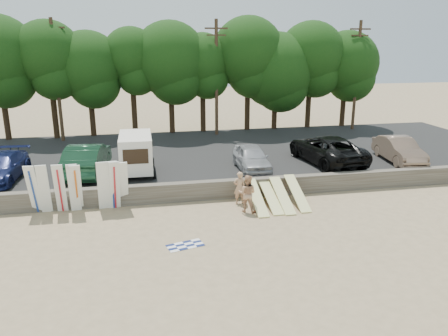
{
  "coord_description": "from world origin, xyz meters",
  "views": [
    {
      "loc": [
        -4.2,
        -18.57,
        8.13
      ],
      "look_at": [
        0.05,
        3.0,
        1.67
      ],
      "focal_mm": 35.0,
      "sensor_mm": 36.0,
      "label": 1
    }
  ],
  "objects_px": {
    "car_4": "(399,150)",
    "beachgoer_b": "(247,194)",
    "car_0": "(2,167)",
    "beachgoer_a": "(239,188)",
    "car_3": "(326,149)",
    "car_2": "(252,158)",
    "car_1": "(87,159)",
    "cooler": "(254,198)",
    "box_trailer": "(136,152)"
  },
  "relations": [
    {
      "from": "car_2",
      "to": "car_3",
      "type": "bearing_deg",
      "value": 10.18
    },
    {
      "from": "car_1",
      "to": "beachgoer_b",
      "type": "height_order",
      "value": "car_1"
    },
    {
      "from": "car_0",
      "to": "box_trailer",
      "type": "bearing_deg",
      "value": 3.09
    },
    {
      "from": "car_2",
      "to": "beachgoer_b",
      "type": "xyz_separation_m",
      "value": [
        -1.43,
        -4.66,
        -0.5
      ]
    },
    {
      "from": "box_trailer",
      "to": "beachgoer_b",
      "type": "bearing_deg",
      "value": -44.71
    },
    {
      "from": "car_0",
      "to": "car_3",
      "type": "relative_size",
      "value": 0.8
    },
    {
      "from": "car_0",
      "to": "car_3",
      "type": "bearing_deg",
      "value": 4.6
    },
    {
      "from": "box_trailer",
      "to": "car_0",
      "type": "height_order",
      "value": "box_trailer"
    },
    {
      "from": "car_0",
      "to": "cooler",
      "type": "height_order",
      "value": "car_0"
    },
    {
      "from": "car_4",
      "to": "beachgoer_b",
      "type": "xyz_separation_m",
      "value": [
        -11.06,
        -4.66,
        -0.54
      ]
    },
    {
      "from": "box_trailer",
      "to": "car_4",
      "type": "distance_m",
      "value": 16.33
    },
    {
      "from": "car_0",
      "to": "car_4",
      "type": "xyz_separation_m",
      "value": [
        23.59,
        -0.79,
        0.06
      ]
    },
    {
      "from": "box_trailer",
      "to": "beachgoer_a",
      "type": "height_order",
      "value": "box_trailer"
    },
    {
      "from": "car_2",
      "to": "car_4",
      "type": "distance_m",
      "value": 9.62
    },
    {
      "from": "car_0",
      "to": "car_2",
      "type": "bearing_deg",
      "value": 1.4
    },
    {
      "from": "beachgoer_b",
      "to": "car_0",
      "type": "bearing_deg",
      "value": 2.53
    },
    {
      "from": "car_4",
      "to": "beachgoer_b",
      "type": "bearing_deg",
      "value": -150.77
    },
    {
      "from": "beachgoer_a",
      "to": "car_0",
      "type": "bearing_deg",
      "value": -16.08
    },
    {
      "from": "car_2",
      "to": "car_4",
      "type": "bearing_deg",
      "value": 1.41
    },
    {
      "from": "beachgoer_a",
      "to": "beachgoer_b",
      "type": "bearing_deg",
      "value": 97.98
    },
    {
      "from": "car_4",
      "to": "cooler",
      "type": "distance_m",
      "value": 10.96
    },
    {
      "from": "car_3",
      "to": "car_4",
      "type": "bearing_deg",
      "value": 163.31
    },
    {
      "from": "car_1",
      "to": "car_3",
      "type": "distance_m",
      "value": 14.52
    },
    {
      "from": "car_0",
      "to": "cooler",
      "type": "xyz_separation_m",
      "value": [
        13.24,
        -4.15,
        -1.26
      ]
    },
    {
      "from": "beachgoer_b",
      "to": "car_1",
      "type": "bearing_deg",
      "value": -9.35
    },
    {
      "from": "car_0",
      "to": "beachgoer_b",
      "type": "bearing_deg",
      "value": -18.87
    },
    {
      "from": "car_0",
      "to": "car_2",
      "type": "height_order",
      "value": "car_2"
    },
    {
      "from": "car_3",
      "to": "car_2",
      "type": "bearing_deg",
      "value": 1.76
    },
    {
      "from": "car_0",
      "to": "beachgoer_a",
      "type": "relative_size",
      "value": 2.91
    },
    {
      "from": "car_0",
      "to": "car_1",
      "type": "distance_m",
      "value": 4.53
    },
    {
      "from": "car_3",
      "to": "car_4",
      "type": "xyz_separation_m",
      "value": [
        4.57,
        -0.78,
        -0.08
      ]
    },
    {
      "from": "box_trailer",
      "to": "car_2",
      "type": "relative_size",
      "value": 0.84
    },
    {
      "from": "car_3",
      "to": "cooler",
      "type": "relative_size",
      "value": 16.2
    },
    {
      "from": "beachgoer_a",
      "to": "box_trailer",
      "type": "bearing_deg",
      "value": -35.42
    },
    {
      "from": "car_2",
      "to": "cooler",
      "type": "relative_size",
      "value": 11.37
    },
    {
      "from": "car_1",
      "to": "beachgoer_a",
      "type": "bearing_deg",
      "value": 156.19
    },
    {
      "from": "box_trailer",
      "to": "beachgoer_a",
      "type": "distance_m",
      "value": 6.65
    },
    {
      "from": "car_0",
      "to": "car_2",
      "type": "distance_m",
      "value": 14.0
    },
    {
      "from": "car_2",
      "to": "beachgoer_a",
      "type": "distance_m",
      "value": 3.84
    },
    {
      "from": "car_1",
      "to": "box_trailer",
      "type": "bearing_deg",
      "value": 176.72
    },
    {
      "from": "car_3",
      "to": "beachgoer_b",
      "type": "distance_m",
      "value": 8.49
    },
    {
      "from": "car_4",
      "to": "cooler",
      "type": "relative_size",
      "value": 12.39
    },
    {
      "from": "car_1",
      "to": "car_3",
      "type": "xyz_separation_m",
      "value": [
        14.51,
        -0.25,
        -0.04
      ]
    },
    {
      "from": "beachgoer_b",
      "to": "beachgoer_a",
      "type": "bearing_deg",
      "value": -58.8
    },
    {
      "from": "car_1",
      "to": "car_4",
      "type": "distance_m",
      "value": 19.11
    },
    {
      "from": "car_1",
      "to": "beachgoer_b",
      "type": "xyz_separation_m",
      "value": [
        8.02,
        -5.7,
        -0.66
      ]
    },
    {
      "from": "cooler",
      "to": "beachgoer_a",
      "type": "bearing_deg",
      "value": 164.65
    },
    {
      "from": "car_1",
      "to": "car_4",
      "type": "bearing_deg",
      "value": -177.3
    },
    {
      "from": "box_trailer",
      "to": "cooler",
      "type": "xyz_separation_m",
      "value": [
        5.96,
        -3.95,
        -1.82
      ]
    },
    {
      "from": "car_4",
      "to": "beachgoer_b",
      "type": "relative_size",
      "value": 2.52
    }
  ]
}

